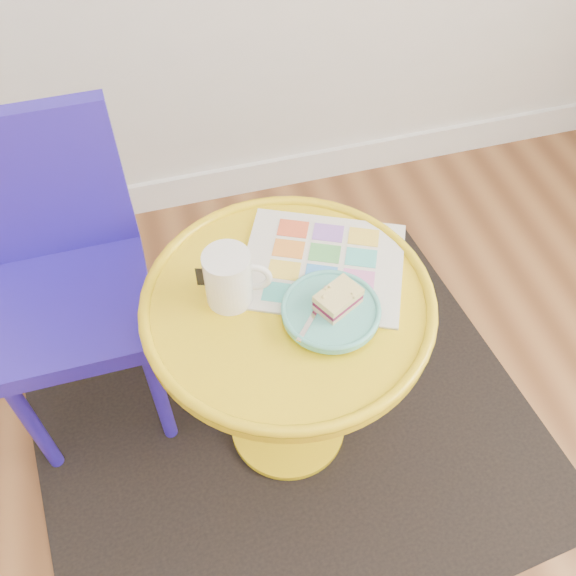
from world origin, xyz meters
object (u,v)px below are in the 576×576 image
object	(u,v)px
mug	(229,277)
chair	(60,269)
side_table	(288,344)
newspaper	(323,265)
plate	(331,311)

from	to	relation	value
mug	chair	bearing A→B (deg)	163.40
side_table	newspaper	bearing A→B (deg)	35.77
side_table	chair	xyz separation A→B (m)	(-0.46, 0.29, 0.08)
side_table	chair	world-z (taller)	chair
newspaper	mug	size ratio (longest dim) A/B	2.53
mug	plate	distance (m)	0.21
chair	plate	distance (m)	0.64
chair	newspaper	xyz separation A→B (m)	(0.55, -0.22, 0.08)
chair	newspaper	size ratio (longest dim) A/B	2.53
side_table	newspaper	distance (m)	0.20
chair	plate	xyz separation A→B (m)	(0.53, -0.35, 0.10)
side_table	plate	size ratio (longest dim) A/B	3.08
chair	mug	size ratio (longest dim) A/B	6.40
side_table	plate	xyz separation A→B (m)	(0.07, -0.06, 0.18)
newspaper	mug	xyz separation A→B (m)	(-0.20, -0.03, 0.06)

